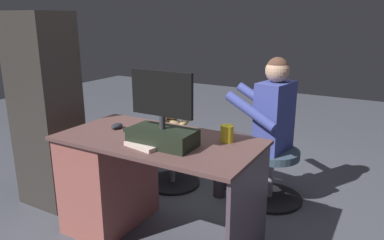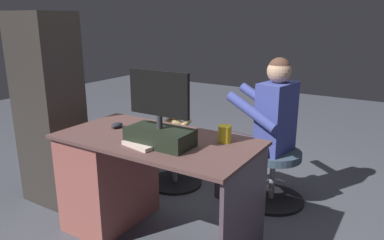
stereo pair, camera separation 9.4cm
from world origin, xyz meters
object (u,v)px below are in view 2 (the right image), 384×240
at_px(monitor, 160,126).
at_px(office_chair_teddy, 175,157).
at_px(keyboard, 154,132).
at_px(cup, 225,134).
at_px(tv_remote, 146,132).
at_px(desk, 119,175).
at_px(visitor_chair, 273,172).
at_px(person, 264,121).
at_px(computer_mouse, 117,125).
at_px(teddy_bear, 175,121).

bearing_deg(monitor, office_chair_teddy, -60.40).
relative_size(keyboard, cup, 4.01).
bearing_deg(cup, office_chair_teddy, -36.96).
distance_m(monitor, cup, 0.40).
bearing_deg(tv_remote, desk, 31.81).
height_order(tv_remote, office_chair_teddy, tv_remote).
height_order(visitor_chair, person, person).
bearing_deg(person, monitor, 73.69).
bearing_deg(visitor_chair, computer_mouse, 46.01).
bearing_deg(computer_mouse, keyboard, -174.51).
bearing_deg(cup, computer_mouse, 9.19).
distance_m(monitor, visitor_chair, 1.21).
relative_size(monitor, visitor_chair, 0.85).
xyz_separation_m(tv_remote, teddy_bear, (0.26, -0.71, -0.14)).
bearing_deg(cup, desk, 12.00).
bearing_deg(person, cup, 91.65).
xyz_separation_m(keyboard, tv_remote, (0.05, 0.02, -0.00)).
distance_m(keyboard, computer_mouse, 0.30).
distance_m(monitor, computer_mouse, 0.49).
relative_size(cup, person, 0.09).
distance_m(desk, office_chair_teddy, 0.76).
relative_size(monitor, office_chair_teddy, 0.92).
distance_m(computer_mouse, teddy_bear, 0.74).
bearing_deg(person, desk, 50.76).
xyz_separation_m(desk, computer_mouse, (0.03, -0.03, 0.35)).
bearing_deg(computer_mouse, tv_remote, -177.27).
height_order(monitor, computer_mouse, monitor).
bearing_deg(desk, keyboard, -167.14).
distance_m(tv_remote, teddy_bear, 0.77).
bearing_deg(visitor_chair, office_chair_teddy, 10.28).
height_order(keyboard, office_chair_teddy, keyboard).
bearing_deg(person, computer_mouse, 48.66).
height_order(desk, computer_mouse, computer_mouse).
relative_size(desk, office_chair_teddy, 2.68).
distance_m(cup, visitor_chair, 0.90).
distance_m(computer_mouse, tv_remote, 0.25).
xyz_separation_m(monitor, person, (-0.29, -0.97, -0.16)).
relative_size(monitor, computer_mouse, 4.65).
relative_size(cup, teddy_bear, 0.31).
height_order(computer_mouse, tv_remote, computer_mouse).
height_order(office_chair_teddy, visitor_chair, same).
height_order(keyboard, cup, cup).
bearing_deg(monitor, visitor_chair, -110.67).
bearing_deg(cup, tv_remote, 12.19).
bearing_deg(tv_remote, keyboard, -141.39).
xyz_separation_m(keyboard, teddy_bear, (0.31, -0.69, -0.14)).
relative_size(desk, computer_mouse, 13.50).
height_order(desk, tv_remote, tv_remote).
xyz_separation_m(desk, office_chair_teddy, (0.04, -0.75, -0.12)).
xyz_separation_m(keyboard, computer_mouse, (0.30, 0.03, 0.01)).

